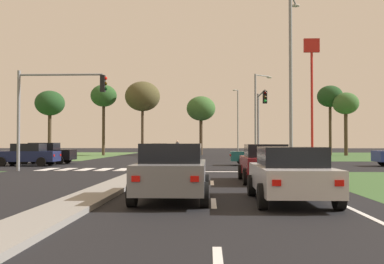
{
  "coord_description": "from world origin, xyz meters",
  "views": [
    {
      "loc": [
        3.38,
        -1.79,
        1.62
      ],
      "look_at": [
        2.19,
        29.12,
        2.36
      ],
      "focal_mm": 41.63,
      "sensor_mm": 36.0,
      "label": 1
    }
  ],
  "objects_px": {
    "car_maroon_fifth": "(265,163)",
    "treeline_sixth": "(330,97)",
    "car_black_fourth": "(46,153)",
    "street_lamp_second": "(291,71)",
    "car_grey_near": "(172,171)",
    "car_navy_third": "(27,155)",
    "treeline_fourth": "(201,109)",
    "car_red_seventh": "(159,150)",
    "street_lamp_third": "(257,111)",
    "traffic_signal_far_right": "(260,113)",
    "treeline_third": "(143,97)",
    "car_silver_second": "(290,174)",
    "pedestrian_at_median": "(177,147)",
    "fastfood_pole_sign": "(312,72)",
    "treeline_near": "(50,104)",
    "traffic_signal_near_left": "(51,101)",
    "treeline_second": "(104,97)",
    "street_lamp_fourth": "(238,118)",
    "car_teal_eighth": "(262,154)",
    "treeline_fifth": "(346,105)"
  },
  "relations": [
    {
      "from": "car_red_seventh",
      "to": "car_grey_near",
      "type": "bearing_deg",
      "value": 96.95
    },
    {
      "from": "street_lamp_second",
      "to": "car_black_fourth",
      "type": "bearing_deg",
      "value": 158.27
    },
    {
      "from": "pedestrian_at_median",
      "to": "treeline_third",
      "type": "bearing_deg",
      "value": 1.53
    },
    {
      "from": "car_silver_second",
      "to": "street_lamp_fourth",
      "type": "distance_m",
      "value": 62.68
    },
    {
      "from": "treeline_near",
      "to": "street_lamp_fourth",
      "type": "bearing_deg",
      "value": 29.65
    },
    {
      "from": "street_lamp_fourth",
      "to": "treeline_near",
      "type": "distance_m",
      "value": 30.42
    },
    {
      "from": "car_teal_eighth",
      "to": "car_silver_second",
      "type": "bearing_deg",
      "value": -4.52
    },
    {
      "from": "car_teal_eighth",
      "to": "traffic_signal_far_right",
      "type": "relative_size",
      "value": 0.78
    },
    {
      "from": "traffic_signal_near_left",
      "to": "treeline_second",
      "type": "distance_m",
      "value": 31.97
    },
    {
      "from": "treeline_third",
      "to": "treeline_fifth",
      "type": "distance_m",
      "value": 25.73
    },
    {
      "from": "treeline_fourth",
      "to": "fastfood_pole_sign",
      "type": "bearing_deg",
      "value": -29.58
    },
    {
      "from": "street_lamp_second",
      "to": "traffic_signal_near_left",
      "type": "bearing_deg",
      "value": -174.34
    },
    {
      "from": "car_black_fourth",
      "to": "treeline_third",
      "type": "xyz_separation_m",
      "value": [
        3.97,
        22.82,
        6.67
      ]
    },
    {
      "from": "treeline_fifth",
      "to": "car_maroon_fifth",
      "type": "bearing_deg",
      "value": -111.33
    },
    {
      "from": "car_grey_near",
      "to": "pedestrian_at_median",
      "type": "bearing_deg",
      "value": 93.84
    },
    {
      "from": "car_black_fourth",
      "to": "street_lamp_second",
      "type": "height_order",
      "value": "street_lamp_second"
    },
    {
      "from": "car_maroon_fifth",
      "to": "car_grey_near",
      "type": "bearing_deg",
      "value": -119.17
    },
    {
      "from": "car_red_seventh",
      "to": "street_lamp_third",
      "type": "height_order",
      "value": "street_lamp_third"
    },
    {
      "from": "car_black_fourth",
      "to": "traffic_signal_far_right",
      "type": "xyz_separation_m",
      "value": [
        16.68,
        3.1,
        3.21
      ]
    },
    {
      "from": "car_teal_eighth",
      "to": "car_red_seventh",
      "type": "bearing_deg",
      "value": -152.79
    },
    {
      "from": "treeline_sixth",
      "to": "traffic_signal_near_left",
      "type": "bearing_deg",
      "value": -127.05
    },
    {
      "from": "car_black_fourth",
      "to": "car_red_seventh",
      "type": "relative_size",
      "value": 0.98
    },
    {
      "from": "treeline_second",
      "to": "car_silver_second",
      "type": "bearing_deg",
      "value": -70.48
    },
    {
      "from": "traffic_signal_far_right",
      "to": "treeline_fourth",
      "type": "relative_size",
      "value": 0.75
    },
    {
      "from": "traffic_signal_far_right",
      "to": "car_teal_eighth",
      "type": "bearing_deg",
      "value": -95.62
    },
    {
      "from": "car_navy_third",
      "to": "treeline_fourth",
      "type": "xyz_separation_m",
      "value": [
        11.61,
        28.39,
        5.3
      ]
    },
    {
      "from": "car_black_fourth",
      "to": "street_lamp_second",
      "type": "relative_size",
      "value": 0.4
    },
    {
      "from": "street_lamp_second",
      "to": "street_lamp_third",
      "type": "distance_m",
      "value": 20.01
    },
    {
      "from": "car_teal_eighth",
      "to": "fastfood_pole_sign",
      "type": "distance_m",
      "value": 23.11
    },
    {
      "from": "pedestrian_at_median",
      "to": "car_red_seventh",
      "type": "bearing_deg",
      "value": -0.28
    },
    {
      "from": "street_lamp_fourth",
      "to": "treeline_sixth",
      "type": "height_order",
      "value": "street_lamp_fourth"
    },
    {
      "from": "car_silver_second",
      "to": "treeline_sixth",
      "type": "relative_size",
      "value": 0.49
    },
    {
      "from": "street_lamp_third",
      "to": "treeline_near",
      "type": "bearing_deg",
      "value": 154.01
    },
    {
      "from": "street_lamp_second",
      "to": "street_lamp_fourth",
      "type": "height_order",
      "value": "street_lamp_second"
    },
    {
      "from": "car_maroon_fifth",
      "to": "treeline_sixth",
      "type": "height_order",
      "value": "treeline_sixth"
    },
    {
      "from": "car_silver_second",
      "to": "pedestrian_at_median",
      "type": "distance_m",
      "value": 32.0
    },
    {
      "from": "car_maroon_fifth",
      "to": "treeline_fourth",
      "type": "relative_size",
      "value": 0.56
    },
    {
      "from": "car_navy_third",
      "to": "car_teal_eighth",
      "type": "distance_m",
      "value": 16.49
    },
    {
      "from": "car_silver_second",
      "to": "car_teal_eighth",
      "type": "xyz_separation_m",
      "value": [
        1.56,
        19.73,
        0.01
      ]
    },
    {
      "from": "fastfood_pole_sign",
      "to": "treeline_sixth",
      "type": "xyz_separation_m",
      "value": [
        3.78,
        6.36,
        -2.29
      ]
    },
    {
      "from": "pedestrian_at_median",
      "to": "treeline_sixth",
      "type": "height_order",
      "value": "treeline_sixth"
    },
    {
      "from": "street_lamp_fourth",
      "to": "treeline_sixth",
      "type": "xyz_separation_m",
      "value": [
        10.86,
        -16.65,
        1.74
      ]
    },
    {
      "from": "street_lamp_second",
      "to": "treeline_near",
      "type": "distance_m",
      "value": 42.35
    },
    {
      "from": "car_red_seventh",
      "to": "treeline_third",
      "type": "bearing_deg",
      "value": -65.11
    },
    {
      "from": "street_lamp_second",
      "to": "treeline_fifth",
      "type": "bearing_deg",
      "value": 67.68
    },
    {
      "from": "car_red_seventh",
      "to": "traffic_signal_far_right",
      "type": "xyz_separation_m",
      "value": [
        9.84,
        -13.56,
        3.24
      ]
    },
    {
      "from": "car_black_fourth",
      "to": "traffic_signal_near_left",
      "type": "distance_m",
      "value": 9.51
    },
    {
      "from": "car_black_fourth",
      "to": "street_lamp_third",
      "type": "bearing_deg",
      "value": 126.84
    },
    {
      "from": "street_lamp_third",
      "to": "treeline_third",
      "type": "height_order",
      "value": "treeline_third"
    },
    {
      "from": "car_silver_second",
      "to": "traffic_signal_far_right",
      "type": "distance_m",
      "value": 24.72
    }
  ]
}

